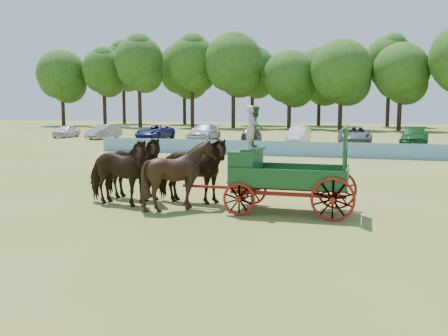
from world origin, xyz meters
TOP-DOWN VIEW (x-y plane):
  - ground at (0.00, 0.00)m, footprint 160.00×160.00m
  - horse_lead_left at (-2.79, -0.85)m, footprint 3.06×1.75m
  - horse_lead_right at (-2.79, 0.25)m, footprint 3.04×1.70m
  - horse_wheel_left at (-0.39, -0.85)m, footprint 2.23×1.98m
  - horse_wheel_right at (-0.39, 0.25)m, footprint 2.90×1.33m
  - farm_dray at (2.60, -0.28)m, footprint 6.00×2.00m
  - sponsor_banner at (-1.00, 18.00)m, footprint 26.00×0.08m
  - parked_cars at (-5.45, 30.54)m, footprint 38.23×6.99m
  - treeline at (-3.80, 60.75)m, footprint 91.27×24.65m

SIDE VIEW (x-z plane):
  - ground at x=0.00m, z-range 0.00..0.00m
  - sponsor_banner at x=-1.00m, z-range 0.00..1.05m
  - parked_cars at x=-5.45m, z-range -0.04..1.59m
  - horse_lead_left at x=-2.79m, z-range 0.00..2.44m
  - horse_lead_right at x=-2.79m, z-range 0.00..2.44m
  - horse_wheel_right at x=-0.39m, z-range 0.00..2.44m
  - horse_wheel_left at x=-0.39m, z-range 0.00..2.45m
  - farm_dray at x=2.60m, z-range -0.24..3.36m
  - treeline at x=-3.80m, z-range 1.76..17.15m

